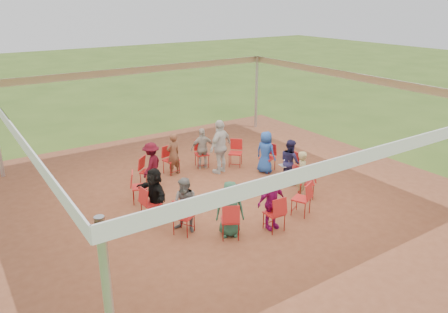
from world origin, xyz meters
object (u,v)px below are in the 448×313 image
person_seated_5 (155,194)px  person_seated_4 (152,165)px  person_seated_6 (186,205)px  chair_7 (151,204)px  chair_6 (140,187)px  chair_11 (301,199)px  chair_2 (235,153)px  person_seated_0 (290,161)px  person_seated_2 (203,148)px  person_seated_8 (272,203)px  standing_person (220,147)px  chair_12 (306,182)px  person_seated_3 (173,154)px  chair_10 (274,213)px  chair_8 (184,216)px  cable_coil (238,187)px  chair_9 (230,220)px  chair_0 (293,168)px  chair_1 (267,158)px  person_seated_7 (230,209)px  person_seated_1 (266,152)px  laptop (285,164)px  chair_4 (171,160)px  chair_3 (202,154)px  person_seated_9 (303,174)px  chair_5 (148,172)px

person_seated_5 → person_seated_4: bearing=152.3°
person_seated_6 → chair_7: bearing=172.3°
chair_6 → chair_11: (3.15, -2.99, 0.00)m
chair_2 → chair_6: bearing=55.4°
person_seated_0 → person_seated_2: same height
person_seated_8 → standing_person: 3.81m
chair_12 → person_seated_3: person_seated_3 is taller
chair_10 → chair_8: bearing=152.3°
chair_2 → cable_coil: size_ratio=2.20×
person_seated_5 → standing_person: bearing=113.7°
chair_9 → chair_11: size_ratio=1.00×
chair_0 → chair_1: 1.11m
chair_1 → person_seated_2: bearing=30.6°
person_seated_5 → person_seated_7: size_ratio=1.00×
chair_11 → chair_12: bearing=13.8°
person_seated_2 → cable_coil: 2.02m
person_seated_0 → person_seated_1: size_ratio=1.00×
person_seated_5 → laptop: (4.20, -0.13, -0.05)m
chair_0 → person_seated_8: person_seated_8 is taller
chair_7 → person_seated_5: person_seated_5 is taller
chair_4 → person_seated_2: (1.08, -0.15, 0.23)m
chair_0 → laptop: size_ratio=2.69×
chair_3 → person_seated_3: (-1.09, -0.08, 0.23)m
person_seated_1 → chair_7: bearing=82.9°
chair_8 → person_seated_0: (4.13, 0.91, 0.23)m
person_seated_1 → cable_coil: bearing=90.7°
chair_9 → cable_coil: chair_9 is taller
person_seated_1 → person_seated_9: same height
chair_3 → chair_7: size_ratio=1.00×
chair_6 → person_seated_5: size_ratio=0.66×
chair_9 → person_seated_8: size_ratio=0.66×
laptop → chair_5: bearing=67.8°
chair_0 → laptop: 0.34m
chair_3 → chair_8: same height
person_seated_5 → person_seated_7: same height
chair_9 → person_seated_8: person_seated_8 is taller
person_seated_3 → chair_9: bearing=68.7°
chair_6 → cable_coil: (2.82, -0.69, -0.43)m
chair_6 → person_seated_1: bearing=110.2°
chair_3 → chair_4: bearing=13.8°
chair_5 → chair_7: (-0.83, -1.99, 0.00)m
person_seated_9 → chair_2: bearing=39.8°
person_seated_6 → chair_0: bearing=68.7°
chair_1 → standing_person: 1.57m
chair_2 → chair_7: size_ratio=1.00×
chair_6 → chair_12: bearing=83.1°
person_seated_4 → chair_2: bearing=140.2°
chair_0 → chair_6: same height
chair_7 → laptop: size_ratio=2.69×
person_seated_7 → person_seated_9: bearing=41.5°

